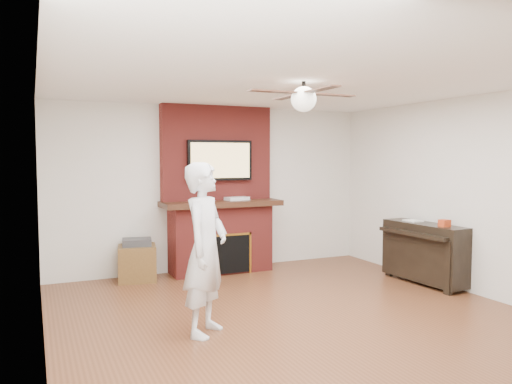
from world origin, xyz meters
name	(u,v)px	position (x,y,z in m)	size (l,w,h in m)	color
room_shell	(303,203)	(0.00, 0.00, 1.25)	(5.36, 5.86, 2.86)	#522C18
fireplace	(219,206)	(0.00, 2.55, 1.00)	(1.78, 0.64, 2.50)	maroon
tv	(220,160)	(0.00, 2.50, 1.68)	(1.00, 0.08, 0.60)	black
ceiling_fan	(304,98)	(0.00, 0.00, 2.33)	(1.21, 1.21, 0.31)	black
person	(206,249)	(-1.04, 0.07, 0.84)	(0.62, 0.41, 1.68)	silver
side_table	(137,261)	(-1.25, 2.48, 0.27)	(0.59, 0.59, 0.59)	#563918
piano	(424,251)	(2.30, 0.69, 0.44)	(0.54, 1.29, 0.92)	black
cable_box	(237,199)	(0.25, 2.45, 1.10)	(0.34, 0.20, 0.05)	silver
candle_orange	(214,270)	(-0.14, 2.38, 0.06)	(0.06, 0.06, 0.13)	orange
candle_green	(218,272)	(-0.12, 2.31, 0.04)	(0.08, 0.08, 0.09)	#45913A
candle_cream	(236,270)	(0.17, 2.30, 0.06)	(0.07, 0.07, 0.11)	#FFDFCA
candle_blue	(243,270)	(0.29, 2.32, 0.04)	(0.07, 0.07, 0.08)	teal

